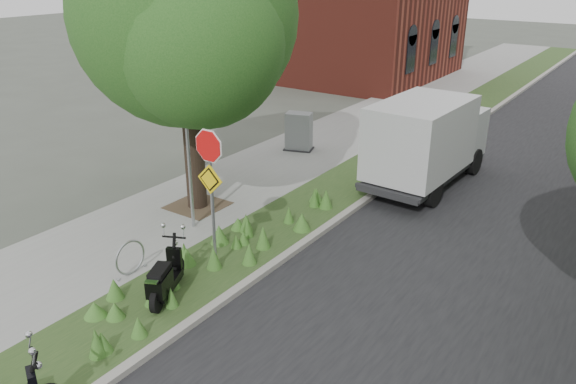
{
  "coord_description": "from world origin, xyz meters",
  "views": [
    {
      "loc": [
        5.89,
        -7.19,
        6.27
      ],
      "look_at": [
        -0.92,
        2.64,
        1.3
      ],
      "focal_mm": 35.0,
      "sensor_mm": 36.0,
      "label": 1
    }
  ],
  "objects_px": {
    "sign_assembly": "(210,172)",
    "utility_cabinet": "(299,132)",
    "scooter_near": "(164,283)",
    "box_truck": "(427,138)"
  },
  "relations": [
    {
      "from": "utility_cabinet",
      "to": "sign_assembly",
      "type": "bearing_deg",
      "value": -68.65
    },
    {
      "from": "scooter_near",
      "to": "sign_assembly",
      "type": "bearing_deg",
      "value": 90.54
    },
    {
      "from": "scooter_near",
      "to": "utility_cabinet",
      "type": "bearing_deg",
      "value": 108.26
    },
    {
      "from": "scooter_near",
      "to": "box_truck",
      "type": "xyz_separation_m",
      "value": [
        1.69,
        8.89,
        0.96
      ]
    },
    {
      "from": "sign_assembly",
      "to": "utility_cabinet",
      "type": "distance_m",
      "value": 8.53
    },
    {
      "from": "box_truck",
      "to": "utility_cabinet",
      "type": "height_order",
      "value": "box_truck"
    },
    {
      "from": "utility_cabinet",
      "to": "scooter_near",
      "type": "bearing_deg",
      "value": -71.74
    },
    {
      "from": "scooter_near",
      "to": "box_truck",
      "type": "distance_m",
      "value": 9.1
    },
    {
      "from": "sign_assembly",
      "to": "box_truck",
      "type": "xyz_separation_m",
      "value": [
        1.7,
        7.41,
        -0.86
      ]
    },
    {
      "from": "sign_assembly",
      "to": "box_truck",
      "type": "height_order",
      "value": "sign_assembly"
    }
  ]
}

